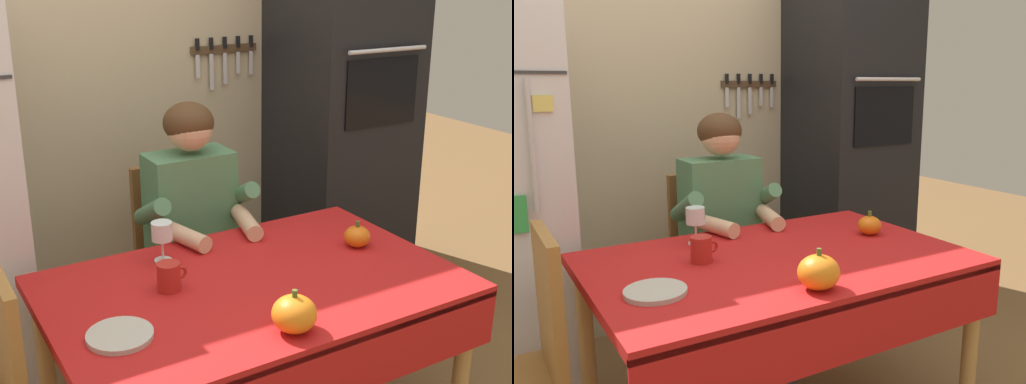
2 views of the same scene
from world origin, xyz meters
TOP-DOWN VIEW (x-y plane):
  - back_wall_assembly at (0.05, 1.35)m, footprint 3.70×0.13m
  - wall_oven at (1.05, 1.00)m, footprint 0.60×0.64m
  - dining_table at (0.00, 0.08)m, footprint 1.40×0.90m
  - chair_behind_person at (0.07, 0.87)m, footprint 0.40×0.40m
  - seated_person at (0.07, 0.68)m, footprint 0.47×0.55m
  - coffee_mug at (-0.27, 0.18)m, footprint 0.11×0.08m
  - wine_glass at (-0.20, 0.41)m, footprint 0.08×0.08m
  - pumpkin_large at (0.49, 0.15)m, footprint 0.10×0.10m
  - pumpkin_medium at (-0.06, -0.25)m, footprint 0.14×0.14m
  - serving_tray at (-0.52, -0.02)m, footprint 0.20×0.20m

SIDE VIEW (x-z plane):
  - chair_behind_person at x=0.07m, z-range 0.05..0.98m
  - dining_table at x=0.00m, z-range 0.29..1.03m
  - seated_person at x=0.07m, z-range 0.11..1.36m
  - serving_tray at x=-0.52m, z-range 0.74..0.76m
  - pumpkin_large at x=0.49m, z-range 0.73..0.83m
  - coffee_mug at x=-0.27m, z-range 0.74..0.84m
  - pumpkin_medium at x=-0.06m, z-range 0.73..0.86m
  - wine_glass at x=-0.20m, z-range 0.77..0.93m
  - wall_oven at x=1.05m, z-range 0.00..2.10m
  - back_wall_assembly at x=0.05m, z-range 0.00..2.60m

